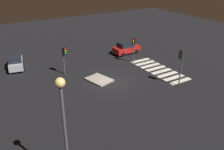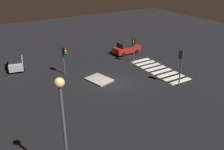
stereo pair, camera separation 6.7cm
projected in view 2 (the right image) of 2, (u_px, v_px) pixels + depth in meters
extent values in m
plane|color=black|center=(112.00, 83.00, 28.88)|extent=(80.00, 80.00, 0.00)
cube|color=gray|center=(99.00, 80.00, 29.40)|extent=(3.52, 2.98, 0.18)
cube|color=red|center=(127.00, 49.00, 37.97)|extent=(2.03, 4.34, 0.87)
cube|color=black|center=(125.00, 45.00, 37.50)|extent=(1.76, 2.26, 0.71)
cylinder|color=black|center=(130.00, 49.00, 39.47)|extent=(0.28, 0.70, 0.69)
cylinder|color=black|center=(137.00, 52.00, 38.12)|extent=(0.28, 0.70, 0.69)
cylinder|color=black|center=(117.00, 51.00, 38.14)|extent=(0.28, 0.70, 0.69)
cylinder|color=black|center=(123.00, 55.00, 36.79)|extent=(0.28, 0.70, 0.69)
sphere|color=#F2EABF|center=(135.00, 46.00, 39.40)|extent=(0.23, 0.23, 0.23)
sphere|color=#F2EABF|center=(139.00, 48.00, 38.64)|extent=(0.23, 0.23, 0.23)
cube|color=#9EA0A5|center=(16.00, 63.00, 32.56)|extent=(4.41, 2.52, 0.85)
cube|color=black|center=(15.00, 59.00, 32.02)|extent=(2.39, 1.99, 0.69)
cylinder|color=black|center=(10.00, 63.00, 33.54)|extent=(0.70, 0.36, 0.67)
cylinder|color=black|center=(23.00, 62.00, 34.09)|extent=(0.70, 0.36, 0.67)
cylinder|color=black|center=(10.00, 70.00, 31.35)|extent=(0.70, 0.36, 0.67)
cylinder|color=black|center=(24.00, 69.00, 31.90)|extent=(0.70, 0.36, 0.67)
sphere|color=#F2EABF|center=(12.00, 59.00, 34.14)|extent=(0.22, 0.22, 0.22)
sphere|color=#F2EABF|center=(20.00, 58.00, 34.45)|extent=(0.22, 0.22, 0.22)
cylinder|color=#47474C|center=(134.00, 50.00, 34.01)|extent=(0.14, 0.14, 3.75)
cube|color=black|center=(134.00, 41.00, 33.27)|extent=(0.54, 0.51, 0.96)
sphere|color=red|center=(133.00, 39.00, 32.98)|extent=(0.22, 0.22, 0.22)
sphere|color=orange|center=(133.00, 41.00, 33.11)|extent=(0.22, 0.22, 0.22)
sphere|color=green|center=(133.00, 44.00, 33.24)|extent=(0.22, 0.22, 0.22)
cylinder|color=#47474C|center=(181.00, 69.00, 27.20)|extent=(0.14, 0.14, 4.36)
cube|color=black|center=(181.00, 55.00, 26.50)|extent=(0.54, 0.52, 0.96)
sphere|color=red|center=(179.00, 52.00, 26.40)|extent=(0.22, 0.22, 0.22)
sphere|color=orange|center=(179.00, 54.00, 26.52)|extent=(0.22, 0.22, 0.22)
sphere|color=green|center=(179.00, 57.00, 26.65)|extent=(0.22, 0.22, 0.22)
cylinder|color=#47474C|center=(64.00, 61.00, 30.36)|extent=(0.14, 0.14, 3.68)
cube|color=black|center=(64.00, 51.00, 29.73)|extent=(0.52, 0.54, 0.96)
sphere|color=red|center=(65.00, 49.00, 29.53)|extent=(0.22, 0.22, 0.22)
sphere|color=orange|center=(65.00, 51.00, 29.66)|extent=(0.22, 0.22, 0.22)
sphere|color=green|center=(66.00, 53.00, 29.79)|extent=(0.22, 0.22, 0.22)
cylinder|color=#47474C|center=(65.00, 141.00, 13.90)|extent=(0.18, 0.18, 7.25)
sphere|color=#F9D172|center=(59.00, 83.00, 12.31)|extent=(0.56, 0.56, 0.56)
cube|color=silver|center=(181.00, 81.00, 29.18)|extent=(0.70, 3.20, 0.02)
cube|color=silver|center=(174.00, 78.00, 30.08)|extent=(0.70, 3.20, 0.02)
cube|color=silver|center=(168.00, 74.00, 30.97)|extent=(0.70, 3.20, 0.02)
cube|color=silver|center=(162.00, 71.00, 31.87)|extent=(0.70, 3.20, 0.02)
cube|color=silver|center=(156.00, 68.00, 32.76)|extent=(0.70, 3.20, 0.02)
cube|color=silver|center=(150.00, 66.00, 33.66)|extent=(0.70, 3.20, 0.02)
cube|color=silver|center=(145.00, 63.00, 34.55)|extent=(0.70, 3.20, 0.02)
cube|color=silver|center=(141.00, 61.00, 35.45)|extent=(0.70, 3.20, 0.02)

